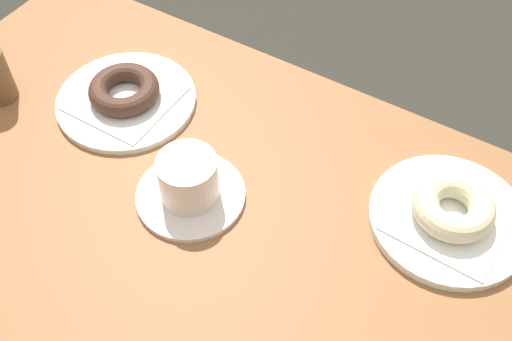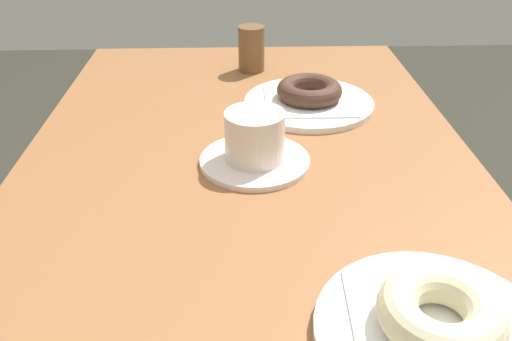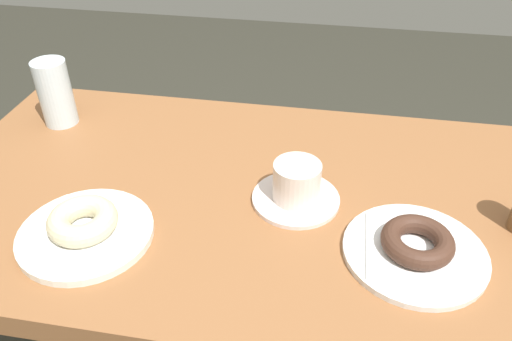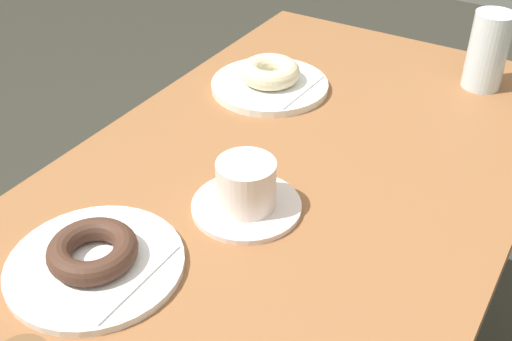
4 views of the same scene
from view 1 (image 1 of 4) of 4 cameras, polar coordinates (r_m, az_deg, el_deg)
The scene contains 8 objects.
table at distance 0.93m, azimuth -2.01°, elevation -9.48°, with size 1.18×0.64×0.77m.
plate_sugar_ring at distance 0.86m, azimuth 17.51°, elevation -4.31°, with size 0.21×0.21×0.01m, color white.
napkin_sugar_ring at distance 0.85m, azimuth 17.64°, elevation -4.00°, with size 0.15×0.15×0.00m, color white.
donut_sugar_ring at distance 0.83m, azimuth 17.95°, elevation -3.24°, with size 0.11×0.11×0.04m, color beige.
plate_chocolate_ring at distance 0.98m, azimuth -12.00°, elevation 6.43°, with size 0.22×0.22×0.01m, color white.
napkin_chocolate_ring at distance 0.98m, azimuth -12.06°, elevation 6.70°, with size 0.15×0.15×0.00m, color white.
donut_chocolate_ring at distance 0.97m, azimuth -12.22°, elevation 7.39°, with size 0.11×0.11×0.03m, color #462B1F.
coffee_cup at distance 0.82m, azimuth -6.28°, elevation -1.13°, with size 0.15×0.15×0.08m.
Camera 1 is at (0.27, -0.37, 1.45)m, focal length 42.86 mm.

